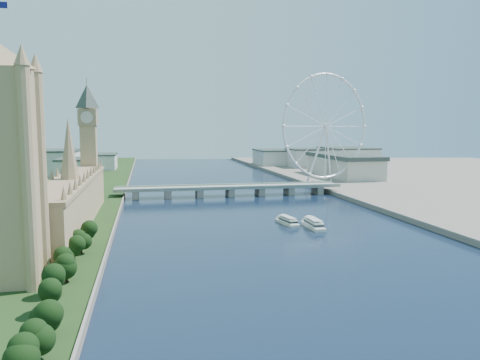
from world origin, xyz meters
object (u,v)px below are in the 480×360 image
object	(u,v)px
tour_boat_far	(314,228)
tour_boat_near	(288,224)
victoria_tower	(4,157)
london_eye	(326,127)

from	to	relation	value
tour_boat_far	tour_boat_near	bearing A→B (deg)	132.94
victoria_tower	tour_boat_far	xyz separation A→B (m)	(163.41, 89.20, -54.49)
london_eye	tour_boat_near	size ratio (longest dim) A/B	4.60
tour_boat_near	tour_boat_far	size ratio (longest dim) A/B	0.88
london_eye	tour_boat_near	bearing A→B (deg)	-118.10
london_eye	tour_boat_near	world-z (taller)	london_eye
victoria_tower	tour_boat_far	world-z (taller)	victoria_tower
london_eye	tour_boat_near	distance (m)	232.72
tour_boat_near	london_eye	bearing A→B (deg)	52.39
victoria_tower	london_eye	size ratio (longest dim) A/B	0.90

